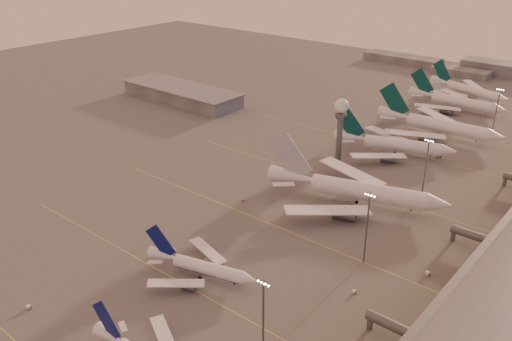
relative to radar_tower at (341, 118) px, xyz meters
The scene contains 22 objects.
ground 121.92m from the radar_tower, 92.39° to the right, with size 700.00×700.00×0.00m, color #5A5757.
taxiway_markings 71.83m from the radar_tower, 68.66° to the right, with size 180.00×185.25×0.02m.
hangar 127.68m from the radar_tower, behind, with size 82.00×27.00×8.50m.
radar_tower is the anchor object (origin of this frame).
mast_a 131.38m from the radar_tower, 66.17° to the right, with size 3.60×0.56×25.00m.
mast_b 82.32m from the radar_tower, 52.43° to the right, with size 3.60×0.56×25.00m.
mast_c 46.66m from the radar_tower, 12.53° to the right, with size 3.60×0.56×25.00m.
mast_d 91.11m from the radar_tower, 61.74° to the left, with size 3.60×0.56×25.00m.
distant_horizon 205.86m from the radar_tower, 90.67° to the left, with size 165.00×37.50×9.00m.
narrowbody_mid 106.55m from the radar_tower, 81.45° to the right, with size 37.12×29.22×14.84m.
widebody_white 45.09m from the radar_tower, 49.08° to the right, with size 69.25×54.68×25.09m.
greentail_a 33.44m from the radar_tower, 56.83° to the left, with size 55.04×43.73×20.75m.
greentail_b 66.76m from the radar_tower, 70.32° to the left, with size 65.96×53.17×23.94m.
greentail_c 111.40m from the radar_tower, 83.53° to the left, with size 58.51×47.27×21.26m.
greentail_d 140.69m from the radar_tower, 86.62° to the left, with size 53.85×42.91×20.03m.
gsv_truck_a 147.50m from the radar_tower, 94.15° to the right, with size 6.14×3.78×2.33m.
gsv_tug_mid 105.77m from the radar_tower, 92.70° to the right, with size 4.15×4.62×1.13m.
gsv_truck_b 100.68m from the radar_tower, 55.24° to the right, with size 5.13×2.10×2.04m.
gsv_truck_c 61.44m from the radar_tower, 97.17° to the right, with size 4.33×4.87×1.95m.
gsv_catering_b 92.41m from the radar_tower, 40.41° to the right, with size 5.66×2.79×4.60m.
gsv_tug_far 34.31m from the radar_tower, 61.42° to the right, with size 4.20×3.90×1.03m.
gsv_tug_hangar 52.04m from the radar_tower, 44.68° to the left, with size 4.31×3.02×1.13m.
Camera 1 is at (121.78, -79.46, 98.43)m, focal length 38.00 mm.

